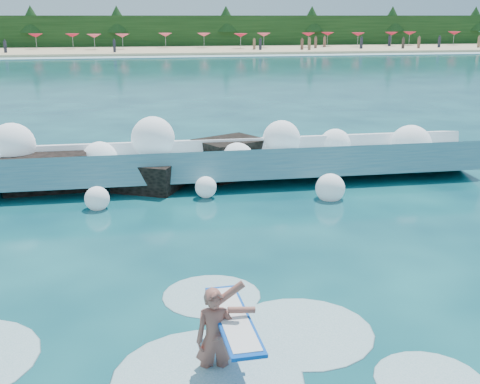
{
  "coord_description": "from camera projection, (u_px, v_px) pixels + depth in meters",
  "views": [
    {
      "loc": [
        -0.83,
        -10.77,
        5.02
      ],
      "look_at": [
        1.5,
        2.0,
        1.2
      ],
      "focal_mm": 45.0,
      "sensor_mm": 36.0,
      "label": 1
    }
  ],
  "objects": [
    {
      "name": "ground",
      "position": [
        183.0,
        283.0,
        11.72
      ],
      "size": [
        200.0,
        200.0,
        0.0
      ],
      "primitive_type": "plane",
      "color": "#072E3E",
      "rests_on": "ground"
    },
    {
      "name": "beach",
      "position": [
        134.0,
        51.0,
        85.27
      ],
      "size": [
        140.0,
        20.0,
        0.4
      ],
      "primitive_type": "cube",
      "color": "tan",
      "rests_on": "ground"
    },
    {
      "name": "wet_band",
      "position": [
        135.0,
        57.0,
        74.94
      ],
      "size": [
        140.0,
        5.0,
        0.08
      ],
      "primitive_type": "cube",
      "color": "silver",
      "rests_on": "ground"
    },
    {
      "name": "treeline",
      "position": [
        132.0,
        32.0,
        94.06
      ],
      "size": [
        140.0,
        4.0,
        5.0
      ],
      "primitive_type": "cube",
      "color": "black",
      "rests_on": "ground"
    },
    {
      "name": "breaking_wave",
      "position": [
        192.0,
        164.0,
        18.87
      ],
      "size": [
        18.18,
        2.82,
        1.57
      ],
      "color": "teal",
      "rests_on": "ground"
    },
    {
      "name": "rock_cluster",
      "position": [
        134.0,
        169.0,
        18.59
      ],
      "size": [
        8.23,
        3.41,
        1.4
      ],
      "color": "black",
      "rests_on": "ground"
    },
    {
      "name": "surfer_with_board",
      "position": [
        219.0,
        335.0,
        8.71
      ],
      "size": [
        0.85,
        2.78,
        1.56
      ],
      "color": "#995447",
      "rests_on": "ground"
    },
    {
      "name": "wave_spray",
      "position": [
        195.0,
        150.0,
        18.53
      ],
      "size": [
        15.0,
        3.96,
        2.14
      ],
      "color": "white",
      "rests_on": "ground"
    },
    {
      "name": "surf_foam",
      "position": [
        168.0,
        358.0,
        9.16
      ],
      "size": [
        8.97,
        5.32,
        0.14
      ],
      "color": "silver",
      "rests_on": "ground"
    },
    {
      "name": "beach_umbrellas",
      "position": [
        133.0,
        35.0,
        86.68
      ],
      "size": [
        114.81,
        6.52,
        0.5
      ],
      "color": "#13786B",
      "rests_on": "ground"
    },
    {
      "name": "beachgoers",
      "position": [
        111.0,
        45.0,
        81.62
      ],
      "size": [
        100.67,
        13.26,
        1.92
      ],
      "color": "#3F332D",
      "rests_on": "ground"
    }
  ]
}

